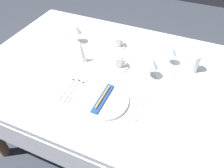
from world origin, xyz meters
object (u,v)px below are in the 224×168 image
at_px(coffee_cup_left, 117,61).
at_px(wine_glass_centre, 76,30).
at_px(napkin_folded, 81,51).
at_px(dinner_plate, 103,100).
at_px(toothbrush_package, 103,98).
at_px(fork_outer, 78,89).
at_px(fork_salad, 68,86).
at_px(wine_glass_left, 172,52).
at_px(spoon_soup, 136,104).
at_px(fork_inner, 73,88).
at_px(spoon_dessert, 141,107).
at_px(coffee_cup_right, 116,41).
at_px(drink_tumbler, 194,63).
at_px(wine_glass_right, 152,64).

height_order(coffee_cup_left, wine_glass_centre, wine_glass_centre).
bearing_deg(coffee_cup_left, napkin_folded, -171.01).
xyz_separation_m(dinner_plate, toothbrush_package, (-0.00, 0.00, 0.02)).
bearing_deg(dinner_plate, fork_outer, 171.49).
distance_m(toothbrush_package, fork_outer, 0.17).
bearing_deg(fork_salad, napkin_folded, 100.38).
relative_size(fork_salad, wine_glass_left, 1.68).
xyz_separation_m(spoon_soup, wine_glass_centre, (-0.56, 0.39, 0.09)).
relative_size(dinner_plate, fork_salad, 1.26).
bearing_deg(wine_glass_centre, fork_inner, -63.33).
relative_size(spoon_dessert, coffee_cup_right, 2.18).
xyz_separation_m(fork_inner, napkin_folded, (-0.08, 0.24, 0.07)).
bearing_deg(wine_glass_left, coffee_cup_right, 173.17).
xyz_separation_m(toothbrush_package, drink_tumbler, (0.39, 0.44, 0.03)).
xyz_separation_m(wine_glass_centre, napkin_folded, (0.13, -0.18, -0.02)).
relative_size(fork_salad, wine_glass_right, 1.58).
xyz_separation_m(spoon_soup, coffee_cup_left, (-0.20, 0.25, 0.04)).
relative_size(dinner_plate, fork_outer, 1.27).
relative_size(toothbrush_package, fork_outer, 1.00).
bearing_deg(spoon_soup, spoon_dessert, -15.39).
height_order(coffee_cup_right, wine_glass_centre, wine_glass_centre).
bearing_deg(spoon_soup, wine_glass_left, 78.37).
bearing_deg(fork_outer, toothbrush_package, -8.51).
bearing_deg(spoon_dessert, wine_glass_centre, 146.08).
bearing_deg(toothbrush_package, napkin_folded, 135.75).
bearing_deg(toothbrush_package, wine_glass_right, 59.42).
relative_size(toothbrush_package, coffee_cup_left, 2.14).
height_order(toothbrush_package, fork_inner, toothbrush_package).
xyz_separation_m(spoon_soup, spoon_dessert, (0.03, -0.01, -0.00)).
distance_m(fork_salad, wine_glass_right, 0.48).
bearing_deg(wine_glass_left, fork_inner, -135.27).
bearing_deg(fork_outer, fork_inner, -174.61).
bearing_deg(spoon_soup, drink_tumbler, 60.56).
bearing_deg(wine_glass_right, coffee_cup_left, 177.88).
height_order(fork_salad, napkin_folded, napkin_folded).
bearing_deg(drink_tumbler, spoon_dessert, -115.35).
relative_size(fork_inner, spoon_dessert, 1.02).
relative_size(fork_outer, spoon_dessert, 0.94).
bearing_deg(coffee_cup_right, fork_outer, -93.27).
bearing_deg(fork_inner, coffee_cup_right, 83.51).
distance_m(wine_glass_right, drink_tumbler, 0.27).
relative_size(wine_glass_centre, napkin_folded, 0.89).
bearing_deg(wine_glass_right, wine_glass_centre, 165.08).
bearing_deg(spoon_dessert, fork_inner, -177.36).
xyz_separation_m(wine_glass_right, drink_tumbler, (0.22, 0.16, -0.04)).
bearing_deg(fork_outer, fork_salad, -178.86).
relative_size(toothbrush_package, spoon_dessert, 0.94).
relative_size(fork_salad, coffee_cup_left, 2.15).
xyz_separation_m(dinner_plate, fork_inner, (-0.19, 0.02, -0.01)).
height_order(wine_glass_right, napkin_folded, napkin_folded).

